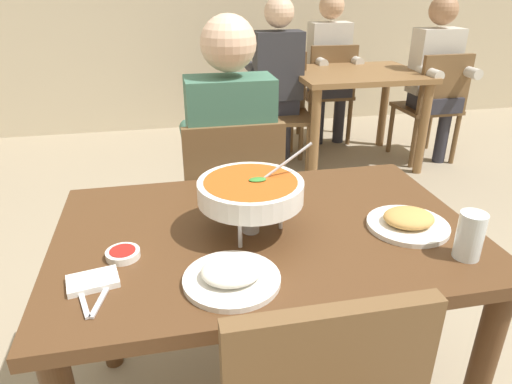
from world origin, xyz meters
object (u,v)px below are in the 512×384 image
Objects in this scene: diner_main at (230,150)px; dining_table_main at (266,262)px; chair_bg_right at (281,105)px; patron_bg_right at (277,75)px; curry_bowl at (251,191)px; chair_bg_middle at (434,102)px; patron_bg_left at (330,61)px; chair_bg_corner at (269,91)px; rice_plate at (232,275)px; chair_diner_main at (232,202)px; sauce_dish at (123,254)px; appetizer_plate at (408,222)px; patron_bg_middle at (436,71)px; drink_glass at (469,238)px; chair_bg_left at (328,88)px; dining_table_far at (356,89)px.

dining_table_main is at bearing -90.00° from diner_main.
chair_bg_right is 0.69× the size of patron_bg_right.
dining_table_main is 3.69× the size of curry_bowl.
chair_bg_middle is at bearing -8.08° from chair_bg_right.
curry_bowl is 3.15m from patron_bg_left.
chair_bg_corner is at bearing -175.10° from patron_bg_left.
patron_bg_left is at bearing 66.00° from rice_plate.
chair_diner_main is 1.00× the size of chair_bg_right.
sauce_dish is 3.09m from chair_bg_corner.
chair_bg_middle is at bearing 48.09° from curry_bowl.
chair_bg_corner is (0.67, 2.81, -0.13)m from dining_table_main.
patron_bg_middle reaches higher than appetizer_plate.
patron_bg_left reaches higher than rice_plate.
chair_bg_middle is (1.40, 2.41, -0.31)m from drink_glass.
patron_bg_middle is 1.00× the size of patron_bg_right.
patron_bg_right is at bearing 74.16° from curry_bowl.
drink_glass is 3.16m from chair_bg_left.
chair_diner_main is 2.39m from chair_bg_middle.
curry_bowl is 2.94m from patron_bg_middle.
curry_bowl is 0.37× the size of chair_bg_right.
chair_bg_middle reaches higher than dining_table_main.
dining_table_far is at bearing -86.49° from chair_bg_left.
dining_table_far is 1.11× the size of chair_bg_middle.
rice_plate is at bearing -163.87° from appetizer_plate.
dining_table_main is 0.25m from curry_bowl.
patron_bg_right is (-0.64, 0.06, 0.12)m from dining_table_far.
chair_bg_middle is at bearing 49.67° from rice_plate.
curry_bowl is at bearing -131.91° from chair_bg_middle.
curry_bowl reaches higher than dining_table_far.
rice_plate is 0.27× the size of chair_bg_left.
sauce_dish is at bearing -135.91° from chair_bg_middle.
patron_bg_right is (-0.62, -0.53, 0.00)m from patron_bg_left.
appetizer_plate is 2.50m from dining_table_far.
diner_main is at bearing -128.90° from dining_table_far.
chair_diner_main is at bearing -141.45° from patron_bg_middle.
curry_bowl is 2.94m from chair_bg_corner.
diner_main is 0.90m from appetizer_plate.
rice_plate is at bearing -32.07° from sauce_dish.
chair_bg_left reaches higher than rice_plate.
rice_plate is 0.27× the size of chair_bg_corner.
patron_bg_left reaches higher than chair_bg_middle.
patron_bg_middle reaches higher than chair_diner_main.
chair_bg_left is 0.69× the size of patron_bg_middle.
chair_bg_corner is at bearing 84.85° from appetizer_plate.
patron_bg_right is at bearing 69.48° from chair_diner_main.
chair_bg_middle is at bearing 59.78° from drink_glass.
patron_bg_left is at bearing 66.57° from dining_table_main.
drink_glass is at bearing -63.53° from diner_main.
dining_table_far is at bearing -5.27° from patron_bg_right.
chair_diner_main is 0.90m from sauce_dish.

